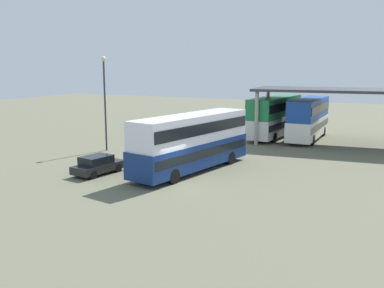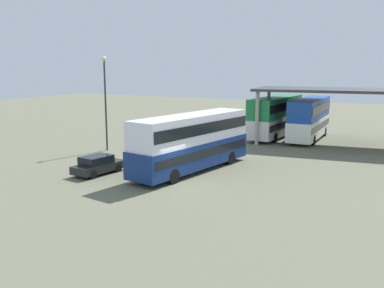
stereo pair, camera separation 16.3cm
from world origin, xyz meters
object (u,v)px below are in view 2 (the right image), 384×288
Objects in this scene: lamppost_tall at (105,93)px; parked_hatchback at (98,165)px; double_decker_near_canopy at (276,115)px; double_decker_main at (192,140)px; double_decker_mid_row at (309,117)px.

parked_hatchback is at bearing -56.49° from lamppost_tall.
lamppost_tall is (-11.70, -14.05, 2.87)m from double_decker_near_canopy.
parked_hatchback is (-5.57, -3.85, -1.60)m from double_decker_main.
parked_hatchback is at bearing 135.06° from double_decker_main.
double_decker_main is 1.15× the size of double_decker_mid_row.
double_decker_near_canopy is 18.51m from lamppost_tall.
double_decker_mid_row is at bearing 42.74° from lamppost_tall.
double_decker_near_canopy is 3.54m from double_decker_mid_row.
parked_hatchback is 23.85m from double_decker_mid_row.
double_decker_main is at bearing -46.96° from parked_hatchback.
double_decker_main is 18.20m from double_decker_mid_row.
lamppost_tall reaches higher than double_decker_mid_row.
parked_hatchback is at bearing 166.91° from double_decker_near_canopy.
double_decker_near_canopy reaches higher than double_decker_mid_row.
lamppost_tall is at bearing 132.84° from double_decker_mid_row.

